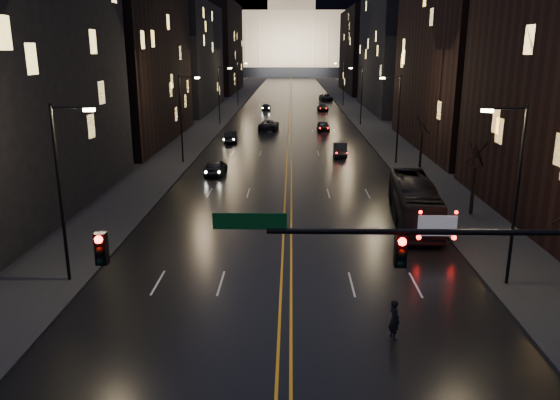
# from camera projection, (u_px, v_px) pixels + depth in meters

# --- Properties ---
(road) EXTENTS (20.00, 320.00, 0.02)m
(road) POSITION_uv_depth(u_px,v_px,m) (291.00, 95.00, 143.13)
(road) COLOR black
(road) RESTS_ON ground
(sidewalk_left) EXTENTS (8.00, 320.00, 0.16)m
(sidewalk_left) POSITION_uv_depth(u_px,v_px,m) (237.00, 94.00, 143.39)
(sidewalk_left) COLOR black
(sidewalk_left) RESTS_ON ground
(sidewalk_right) EXTENTS (8.00, 320.00, 0.16)m
(sidewalk_right) POSITION_uv_depth(u_px,v_px,m) (344.00, 95.00, 142.83)
(sidewalk_right) COLOR black
(sidewalk_right) RESTS_ON ground
(center_line) EXTENTS (0.62, 320.00, 0.01)m
(center_line) POSITION_uv_depth(u_px,v_px,m) (291.00, 95.00, 143.12)
(center_line) COLOR orange
(center_line) RESTS_ON road
(building_left_mid) EXTENTS (12.00, 30.00, 28.00)m
(building_left_mid) POSITION_uv_depth(u_px,v_px,m) (118.00, 28.00, 66.58)
(building_left_mid) COLOR black
(building_left_mid) RESTS_ON ground
(building_left_far) EXTENTS (12.00, 34.00, 20.00)m
(building_left_far) POSITION_uv_depth(u_px,v_px,m) (181.00, 57.00, 104.27)
(building_left_far) COLOR black
(building_left_far) RESTS_ON ground
(building_left_dist) EXTENTS (12.00, 40.00, 24.00)m
(building_left_dist) POSITION_uv_depth(u_px,v_px,m) (215.00, 48.00, 150.00)
(building_left_dist) COLOR black
(building_left_dist) RESTS_ON ground
(building_right_mid) EXTENTS (12.00, 34.00, 26.00)m
(building_right_mid) POSITION_uv_depth(u_px,v_px,m) (402.00, 41.00, 102.63)
(building_right_mid) COLOR black
(building_right_mid) RESTS_ON ground
(building_right_dist) EXTENTS (12.00, 40.00, 22.00)m
(building_right_dist) POSITION_uv_depth(u_px,v_px,m) (367.00, 51.00, 149.42)
(building_right_dist) COLOR black
(building_right_dist) RESTS_ON ground
(capitol) EXTENTS (90.00, 50.00, 58.50)m
(capitol) POSITION_uv_depth(u_px,v_px,m) (291.00, 37.00, 254.22)
(capitol) COLOR black
(capitol) RESTS_ON ground
(traffic_signal) EXTENTS (17.29, 0.45, 7.00)m
(traffic_signal) POSITION_uv_depth(u_px,v_px,m) (480.00, 267.00, 16.35)
(traffic_signal) COLOR black
(traffic_signal) RESTS_ON ground
(streetlamp_right_near) EXTENTS (2.13, 0.25, 9.00)m
(streetlamp_right_near) POSITION_uv_depth(u_px,v_px,m) (514.00, 187.00, 25.90)
(streetlamp_right_near) COLOR black
(streetlamp_right_near) RESTS_ON ground
(streetlamp_left_near) EXTENTS (2.13, 0.25, 9.00)m
(streetlamp_left_near) POSITION_uv_depth(u_px,v_px,m) (63.00, 185.00, 26.34)
(streetlamp_left_near) COLOR black
(streetlamp_left_near) RESTS_ON ground
(streetlamp_right_mid) EXTENTS (2.13, 0.25, 9.00)m
(streetlamp_right_mid) POSITION_uv_depth(u_px,v_px,m) (397.00, 115.00, 54.82)
(streetlamp_right_mid) COLOR black
(streetlamp_right_mid) RESTS_ON ground
(streetlamp_left_mid) EXTENTS (2.13, 0.25, 9.00)m
(streetlamp_left_mid) POSITION_uv_depth(u_px,v_px,m) (183.00, 114.00, 55.25)
(streetlamp_left_mid) COLOR black
(streetlamp_left_mid) RESTS_ON ground
(streetlamp_right_far) EXTENTS (2.13, 0.25, 9.00)m
(streetlamp_right_far) POSITION_uv_depth(u_px,v_px,m) (360.00, 92.00, 83.73)
(streetlamp_right_far) COLOR black
(streetlamp_right_far) RESTS_ON ground
(streetlamp_left_far) EXTENTS (2.13, 0.25, 9.00)m
(streetlamp_left_far) POSITION_uv_depth(u_px,v_px,m) (220.00, 92.00, 84.16)
(streetlamp_left_far) COLOR black
(streetlamp_left_far) RESTS_ON ground
(streetlamp_right_dist) EXTENTS (2.13, 0.25, 9.00)m
(streetlamp_right_dist) POSITION_uv_depth(u_px,v_px,m) (343.00, 81.00, 112.65)
(streetlamp_right_dist) COLOR black
(streetlamp_right_dist) RESTS_ON ground
(streetlamp_left_dist) EXTENTS (2.13, 0.25, 9.00)m
(streetlamp_left_dist) POSITION_uv_depth(u_px,v_px,m) (238.00, 81.00, 113.08)
(streetlamp_left_dist) COLOR black
(streetlamp_left_dist) RESTS_ON ground
(tree_right_mid) EXTENTS (2.40, 2.40, 6.65)m
(tree_right_mid) POSITION_uv_depth(u_px,v_px,m) (476.00, 153.00, 37.57)
(tree_right_mid) COLOR black
(tree_right_mid) RESTS_ON ground
(tree_right_far) EXTENTS (2.40, 2.40, 6.65)m
(tree_right_far) POSITION_uv_depth(u_px,v_px,m) (423.00, 123.00, 53.00)
(tree_right_far) COLOR black
(tree_right_far) RESTS_ON ground
(bus) EXTENTS (3.51, 10.91, 2.99)m
(bus) POSITION_uv_depth(u_px,v_px,m) (414.00, 202.00, 36.65)
(bus) COLOR black
(bus) RESTS_ON ground
(oncoming_car_a) EXTENTS (2.00, 4.47, 1.49)m
(oncoming_car_a) POSITION_uv_depth(u_px,v_px,m) (215.00, 167.00, 51.40)
(oncoming_car_a) COLOR black
(oncoming_car_a) RESTS_ON ground
(oncoming_car_b) EXTENTS (2.01, 4.64, 1.48)m
(oncoming_car_b) POSITION_uv_depth(u_px,v_px,m) (231.00, 137.00, 69.34)
(oncoming_car_b) COLOR black
(oncoming_car_b) RESTS_ON ground
(oncoming_car_c) EXTENTS (3.07, 5.76, 1.54)m
(oncoming_car_c) POSITION_uv_depth(u_px,v_px,m) (269.00, 125.00, 79.99)
(oncoming_car_c) COLOR black
(oncoming_car_c) RESTS_ON ground
(oncoming_car_d) EXTENTS (1.85, 4.40, 1.27)m
(oncoming_car_d) POSITION_uv_depth(u_px,v_px,m) (266.00, 107.00, 106.05)
(oncoming_car_d) COLOR black
(oncoming_car_d) RESTS_ON ground
(receding_car_a) EXTENTS (1.83, 4.51, 1.45)m
(receding_car_a) POSITION_uv_depth(u_px,v_px,m) (340.00, 150.00, 60.31)
(receding_car_a) COLOR black
(receding_car_a) RESTS_ON ground
(receding_car_b) EXTENTS (1.80, 4.33, 1.47)m
(receding_car_b) POSITION_uv_depth(u_px,v_px,m) (323.00, 126.00, 78.81)
(receding_car_b) COLOR black
(receding_car_b) RESTS_ON ground
(receding_car_c) EXTENTS (2.15, 4.83, 1.38)m
(receding_car_c) POSITION_uv_depth(u_px,v_px,m) (323.00, 107.00, 104.88)
(receding_car_c) COLOR black
(receding_car_c) RESTS_ON ground
(receding_car_d) EXTENTS (3.14, 5.89, 1.57)m
(receding_car_d) POSITION_uv_depth(u_px,v_px,m) (326.00, 97.00, 126.35)
(receding_car_d) COLOR black
(receding_car_d) RESTS_ON ground
(pedestrian_a) EXTENTS (0.59, 0.72, 1.70)m
(pedestrian_a) POSITION_uv_depth(u_px,v_px,m) (394.00, 319.00, 22.08)
(pedestrian_a) COLOR black
(pedestrian_a) RESTS_ON ground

